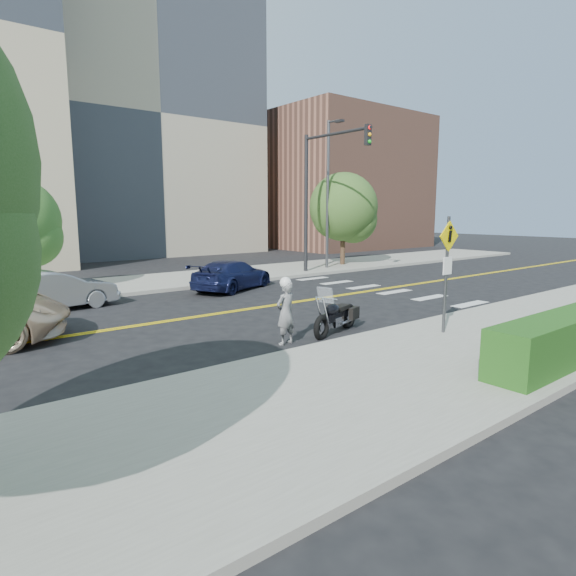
# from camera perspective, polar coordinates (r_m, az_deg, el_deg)

# --- Properties ---
(ground_plane) EXTENTS (120.00, 120.00, 0.00)m
(ground_plane) POSITION_cam_1_polar(r_m,az_deg,el_deg) (15.23, -11.97, -3.54)
(ground_plane) COLOR black
(ground_plane) RESTS_ON ground
(sidewalk_near) EXTENTS (60.00, 5.00, 0.15)m
(sidewalk_near) POSITION_cam_1_polar(r_m,az_deg,el_deg) (9.36, 9.49, -11.00)
(sidewalk_near) COLOR #9E9B91
(sidewalk_near) RESTS_ON ground_plane
(sidewalk_far) EXTENTS (60.00, 5.00, 0.15)m
(sidewalk_far) POSITION_cam_1_polar(r_m,az_deg,el_deg) (22.09, -20.74, 0.13)
(sidewalk_far) COLOR #9E9B91
(sidewalk_far) RESTS_ON ground_plane
(building_mid) EXTENTS (18.00, 14.00, 20.00)m
(building_mid) POSITION_cam_1_polar(r_m,az_deg,el_deg) (42.49, -18.84, 17.67)
(building_mid) COLOR #A39984
(building_mid) RESTS_ON ground_plane
(building_right) EXTENTS (14.00, 12.00, 12.00)m
(building_right) POSITION_cam_1_polar(r_m,az_deg,el_deg) (46.70, 5.98, 12.32)
(building_right) COLOR #8C5947
(building_right) RESTS_ON ground_plane
(lamp_post) EXTENTS (0.16, 0.16, 8.00)m
(lamp_post) POSITION_cam_1_polar(r_m,az_deg,el_deg) (27.20, 4.71, 10.86)
(lamp_post) COLOR #4C4C51
(lamp_post) RESTS_ON sidewalk_far
(traffic_light) EXTENTS (0.28, 4.50, 7.00)m
(traffic_light) POSITION_cam_1_polar(r_m,az_deg,el_deg) (24.82, 3.58, 12.26)
(traffic_light) COLOR black
(traffic_light) RESTS_ON sidewalk_far
(pedestrian_sign) EXTENTS (0.78, 0.08, 3.00)m
(pedestrian_sign) POSITION_cam_1_polar(r_m,az_deg,el_deg) (12.93, 18.33, 2.80)
(pedestrian_sign) COLOR #4C4C51
(pedestrian_sign) RESTS_ON sidewalk_near
(motorcyclist) EXTENTS (0.63, 0.46, 1.69)m
(motorcyclist) POSITION_cam_1_polar(r_m,az_deg,el_deg) (11.86, -0.30, -2.74)
(motorcyclist) COLOR #BCBCC1
(motorcyclist) RESTS_ON ground
(motorcycle) EXTENTS (2.30, 1.34, 1.34)m
(motorcycle) POSITION_cam_1_polar(r_m,az_deg,el_deg) (13.10, 5.73, -2.43)
(motorcycle) COLOR black
(motorcycle) RESTS_ON ground
(parked_car_silver) EXTENTS (4.20, 1.94, 1.33)m
(parked_car_silver) POSITION_cam_1_polar(r_m,az_deg,el_deg) (17.81, -26.07, -0.28)
(parked_car_silver) COLOR gray
(parked_car_silver) RESTS_ON ground
(parked_car_blue) EXTENTS (4.66, 3.42, 1.25)m
(parked_car_blue) POSITION_cam_1_polar(r_m,az_deg,el_deg) (20.43, -6.61, 1.55)
(parked_car_blue) COLOR #191F4B
(parked_car_blue) RESTS_ON ground
(tree_far_a) EXTENTS (3.36, 3.36, 4.59)m
(tree_far_a) POSITION_cam_1_polar(r_m,az_deg,el_deg) (21.16, -29.75, 6.88)
(tree_far_a) COLOR #382619
(tree_far_a) RESTS_ON ground
(tree_far_b) EXTENTS (4.02, 4.02, 5.56)m
(tree_far_b) POSITION_cam_1_polar(r_m,az_deg,el_deg) (28.90, 6.58, 9.51)
(tree_far_b) COLOR #382619
(tree_far_b) RESTS_ON ground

